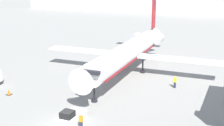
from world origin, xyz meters
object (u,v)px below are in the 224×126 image
(worker_by_wing, at_px, (175,82))
(traffic_cone_left, at_px, (9,92))
(airplane_main, at_px, (129,51))
(worker_near_tug, at_px, (81,121))
(pushback_tug, at_px, (71,117))

(worker_by_wing, bearing_deg, traffic_cone_left, -149.96)
(traffic_cone_left, bearing_deg, airplane_main, 53.96)
(worker_near_tug, bearing_deg, worker_by_wing, 69.20)
(worker_by_wing, distance_m, traffic_cone_left, 23.53)
(worker_near_tug, distance_m, traffic_cone_left, 14.87)
(pushback_tug, relative_size, traffic_cone_left, 4.86)
(worker_by_wing, bearing_deg, airplane_main, 154.01)
(pushback_tug, distance_m, worker_near_tug, 1.97)
(worker_near_tug, bearing_deg, airplane_main, 96.37)
(traffic_cone_left, bearing_deg, worker_near_tug, -19.56)
(airplane_main, relative_size, worker_near_tug, 19.26)
(airplane_main, relative_size, worker_by_wing, 18.35)
(pushback_tug, bearing_deg, worker_by_wing, 62.96)
(airplane_main, height_order, pushback_tug, airplane_main)
(traffic_cone_left, bearing_deg, worker_by_wing, 30.04)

